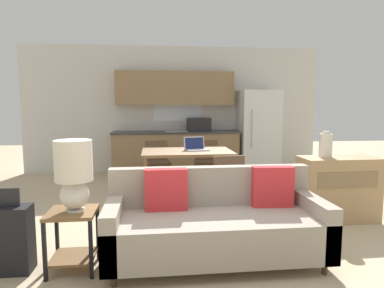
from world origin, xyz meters
TOP-DOWN VIEW (x-y plane):
  - ground_plane at (0.00, 0.00)m, footprint 20.00×20.00m
  - wall_back at (0.00, 4.63)m, footprint 6.40×0.07m
  - kitchen_counter at (0.01, 4.33)m, footprint 2.64×0.65m
  - refrigerator at (1.77, 4.23)m, footprint 0.81×0.72m
  - dining_table at (0.02, 2.18)m, footprint 1.32×0.97m
  - couch at (0.09, 0.20)m, footprint 1.99×0.80m
  - side_table at (-1.19, 0.12)m, footprint 0.41×0.41m
  - table_lamp at (-1.16, 0.12)m, footprint 0.32×0.32m
  - credenza at (1.83, 1.11)m, footprint 0.95×0.44m
  - vase at (1.68, 1.16)m, footprint 0.16×0.16m
  - dining_chair_near_right at (0.45, 1.38)m, footprint 0.45×0.45m
  - dining_chair_far_left at (-0.41, 3.04)m, footprint 0.46×0.46m
  - dining_chair_far_right at (0.46, 3.01)m, footprint 0.48×0.48m
  - laptop at (0.16, 2.15)m, footprint 0.37×0.32m
  - suitcase at (-1.74, 0.14)m, footprint 0.41×0.22m

SIDE VIEW (x-z plane):
  - ground_plane at x=0.00m, z-range 0.00..0.00m
  - suitcase at x=-1.74m, z-range -0.07..0.68m
  - couch at x=0.09m, z-range -0.08..0.77m
  - side_table at x=-1.19m, z-range 0.09..0.62m
  - credenza at x=1.83m, z-range 0.00..0.80m
  - dining_chair_near_right at x=0.45m, z-range 0.08..0.90m
  - dining_chair_far_left at x=-0.41m, z-range 0.08..0.90m
  - dining_chair_far_right at x=0.46m, z-range 0.08..0.90m
  - dining_table at x=0.02m, z-range 0.32..1.10m
  - laptop at x=0.16m, z-range 0.73..0.93m
  - kitchen_counter at x=0.01m, z-range -0.23..1.92m
  - refrigerator at x=1.77m, z-range 0.00..1.76m
  - table_lamp at x=-1.16m, z-range 0.58..1.20m
  - vase at x=1.68m, z-range 0.79..1.12m
  - wall_back at x=0.00m, z-range 0.00..2.70m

